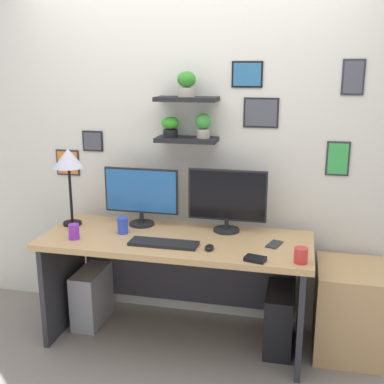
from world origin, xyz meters
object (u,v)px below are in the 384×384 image
(scissors_tray, at_px, (255,259))
(cell_phone, at_px, (274,244))
(keyboard, at_px, (164,243))
(computer_tower_left, at_px, (92,295))
(desk, at_px, (178,263))
(coffee_mug, at_px, (301,255))
(pen_cup, at_px, (74,232))
(monitor_left, at_px, (141,194))
(computer_mouse, at_px, (209,247))
(drawer_cabinet, at_px, (349,310))
(desk_lamp, at_px, (68,162))
(water_cup, at_px, (123,225))
(monitor_right, at_px, (227,199))
(computer_tower_right, at_px, (279,319))

(scissors_tray, bearing_deg, cell_phone, 71.90)
(keyboard, distance_m, computer_tower_left, 0.88)
(desk, height_order, keyboard, keyboard)
(coffee_mug, relative_size, pen_cup, 0.90)
(monitor_left, relative_size, scissors_tray, 4.46)
(monitor_left, xyz_separation_m, computer_mouse, (0.56, -0.38, -0.21))
(keyboard, relative_size, drawer_cabinet, 0.74)
(keyboard, distance_m, cell_phone, 0.70)
(pen_cup, distance_m, drawer_cabinet, 1.88)
(desk_lamp, height_order, coffee_mug, desk_lamp)
(computer_mouse, height_order, coffee_mug, coffee_mug)
(pen_cup, bearing_deg, computer_mouse, 0.58)
(computer_mouse, height_order, water_cup, water_cup)
(desk_lamp, distance_m, water_cup, 0.59)
(water_cup, bearing_deg, computer_mouse, -14.94)
(desk_lamp, xyz_separation_m, water_cup, (0.42, -0.09, -0.40))
(monitor_right, xyz_separation_m, drawer_cabinet, (0.84, -0.09, -0.68))
(scissors_tray, bearing_deg, desk_lamp, 164.56)
(scissors_tray, relative_size, computer_tower_left, 0.29)
(scissors_tray, bearing_deg, monitor_right, 116.78)
(keyboard, xyz_separation_m, water_cup, (-0.33, 0.15, 0.05))
(computer_tower_right, bearing_deg, desk_lamp, 178.46)
(cell_phone, height_order, drawer_cabinet, cell_phone)
(desk, xyz_separation_m, monitor_right, (0.31, 0.16, 0.43))
(monitor_left, distance_m, desk_lamp, 0.55)
(water_cup, relative_size, computer_tower_left, 0.27)
(cell_phone, xyz_separation_m, pen_cup, (-1.29, -0.18, 0.05))
(coffee_mug, height_order, pen_cup, pen_cup)
(cell_phone, distance_m, water_cup, 1.02)
(keyboard, bearing_deg, desk_lamp, 162.06)
(desk, distance_m, monitor_left, 0.55)
(keyboard, height_order, scissors_tray, scissors_tray)
(monitor_right, bearing_deg, computer_tower_right, -21.78)
(water_cup, bearing_deg, monitor_right, 17.06)
(desk_lamp, bearing_deg, drawer_cabinet, 0.69)
(pen_cup, xyz_separation_m, computer_tower_right, (1.34, 0.23, -0.59))
(desk, distance_m, desk_lamp, 1.03)
(cell_phone, relative_size, computer_tower_left, 0.34)
(desk_lamp, height_order, scissors_tray, desk_lamp)
(drawer_cabinet, bearing_deg, scissors_tray, -146.35)
(monitor_left, distance_m, computer_tower_right, 1.27)
(coffee_mug, distance_m, computer_tower_right, 0.67)
(desk, bearing_deg, water_cup, -172.63)
(keyboard, bearing_deg, monitor_left, 126.49)
(computer_mouse, distance_m, water_cup, 0.65)
(computer_mouse, relative_size, coffee_mug, 1.00)
(monitor_right, distance_m, pen_cup, 1.04)
(computer_mouse, distance_m, cell_phone, 0.42)
(keyboard, relative_size, coffee_mug, 4.89)
(monitor_left, height_order, pen_cup, monitor_left)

